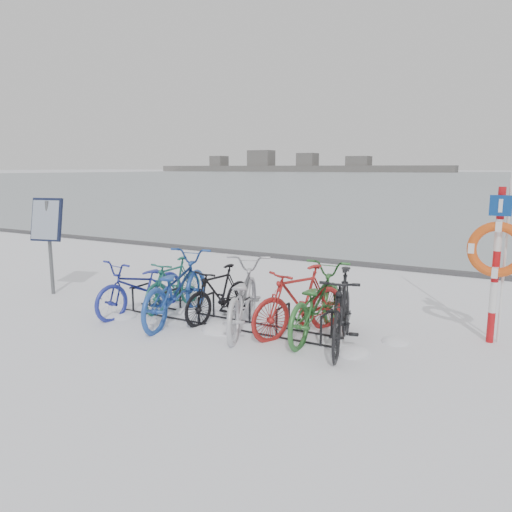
{
  "coord_description": "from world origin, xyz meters",
  "views": [
    {
      "loc": [
        4.33,
        -6.72,
        2.56
      ],
      "look_at": [
        0.27,
        0.6,
        1.07
      ],
      "focal_mm": 35.0,
      "sensor_mm": 36.0,
      "label": 1
    }
  ],
  "objects": [
    {
      "name": "bike_7",
      "position": [
        2.06,
        -0.09,
        0.58
      ],
      "size": [
        0.96,
        1.99,
        1.15
      ],
      "primitive_type": "imported",
      "rotation": [
        0.0,
        0.0,
        0.23
      ],
      "color": "black",
      "rests_on": "ground"
    },
    {
      "name": "bike_3",
      "position": [
        -0.22,
        0.18,
        0.48
      ],
      "size": [
        0.73,
        1.65,
        0.96
      ],
      "primitive_type": "imported",
      "rotation": [
        0.0,
        0.0,
        -0.18
      ],
      "color": "black",
      "rests_on": "ground"
    },
    {
      "name": "shoreline",
      "position": [
        -122.02,
        260.0,
        2.79
      ],
      "size": [
        180.0,
        12.0,
        9.5
      ],
      "color": "#4D4D4D",
      "rests_on": "ground"
    },
    {
      "name": "bike_2",
      "position": [
        -0.84,
        -0.2,
        0.59
      ],
      "size": [
        1.19,
        2.35,
        1.18
      ],
      "primitive_type": "imported",
      "rotation": [
        0.0,
        0.0,
        3.33
      ],
      "color": "#21489E",
      "rests_on": "ground"
    },
    {
      "name": "bike_rack",
      "position": [
        0.0,
        0.0,
        0.18
      ],
      "size": [
        4.0,
        0.48,
        0.46
      ],
      "color": "black",
      "rests_on": "ground"
    },
    {
      "name": "bike_6",
      "position": [
        1.52,
        0.23,
        0.56
      ],
      "size": [
        0.81,
        2.14,
        1.11
      ],
      "primitive_type": "imported",
      "rotation": [
        0.0,
        0.0,
        3.18
      ],
      "color": "#2F6D30",
      "rests_on": "ground"
    },
    {
      "name": "snow_drifts",
      "position": [
        0.38,
        -0.03,
        0.0
      ],
      "size": [
        5.63,
        1.56,
        0.23
      ],
      "color": "white",
      "rests_on": "ground"
    },
    {
      "name": "bike_0",
      "position": [
        -1.66,
        -0.14,
        0.51
      ],
      "size": [
        0.94,
        2.03,
        1.03
      ],
      "primitive_type": "imported",
      "rotation": [
        0.0,
        0.0,
        -0.14
      ],
      "color": "#252E96",
      "rests_on": "ground"
    },
    {
      "name": "ground",
      "position": [
        0.0,
        0.0,
        0.0
      ],
      "size": [
        900.0,
        900.0,
        0.0
      ],
      "primitive_type": "plane",
      "color": "white",
      "rests_on": "ground"
    },
    {
      "name": "quay_edge",
      "position": [
        0.0,
        5.9,
        0.05
      ],
      "size": [
        400.0,
        0.25,
        0.1
      ],
      "primitive_type": "cube",
      "color": "#3F3F42",
      "rests_on": "ground"
    },
    {
      "name": "bike_1",
      "position": [
        -1.32,
        0.35,
        0.48
      ],
      "size": [
        0.48,
        1.61,
        0.96
      ],
      "primitive_type": "imported",
      "rotation": [
        0.0,
        0.0,
        -0.02
      ],
      "color": "#1E6355",
      "rests_on": "ground"
    },
    {
      "name": "lifebuoy_station",
      "position": [
        3.94,
        1.1,
        1.4
      ],
      "size": [
        0.8,
        0.23,
        4.17
      ],
      "color": "#B40E13",
      "rests_on": "ground"
    },
    {
      "name": "bike_4",
      "position": [
        0.38,
        -0.07,
        0.57
      ],
      "size": [
        1.43,
        2.28,
        1.13
      ],
      "primitive_type": "imported",
      "rotation": [
        0.0,
        0.0,
        3.48
      ],
      "color": "#B7B8C0",
      "rests_on": "ground"
    },
    {
      "name": "bike_5",
      "position": [
        1.3,
        0.14,
        0.55
      ],
      "size": [
        1.26,
        1.89,
        1.11
      ],
      "primitive_type": "imported",
      "rotation": [
        0.0,
        0.0,
        -0.44
      ],
      "color": "#A6201E",
      "rests_on": "ground"
    },
    {
      "name": "info_board",
      "position": [
        -4.15,
        -0.06,
        1.41
      ],
      "size": [
        0.7,
        0.4,
        1.96
      ],
      "rotation": [
        0.0,
        0.0,
        0.26
      ],
      "color": "#595B5E",
      "rests_on": "ground"
    }
  ]
}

